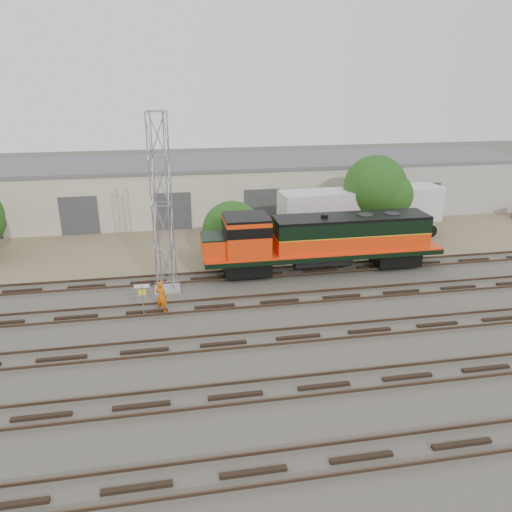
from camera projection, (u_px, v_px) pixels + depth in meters
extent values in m
plane|color=#47423A|center=(285.00, 313.00, 29.29)|extent=(140.00, 140.00, 0.00)
cube|color=#726047|center=(245.00, 236.00, 43.14)|extent=(80.00, 16.00, 0.02)
cube|color=black|center=(361.00, 457.00, 18.17)|extent=(80.00, 2.40, 0.14)
cube|color=#4C3828|center=(370.00, 470.00, 17.43)|extent=(80.00, 0.08, 0.14)
cube|color=#4C3828|center=(354.00, 440.00, 18.82)|extent=(80.00, 0.08, 0.14)
cube|color=black|center=(324.00, 386.00, 22.33)|extent=(80.00, 2.40, 0.14)
cube|color=#4C3828|center=(329.00, 393.00, 21.59)|extent=(80.00, 0.08, 0.14)
cube|color=#4C3828|center=(319.00, 374.00, 22.98)|extent=(80.00, 0.08, 0.14)
cube|color=black|center=(298.00, 337.00, 26.49)|extent=(80.00, 2.40, 0.14)
cube|color=#4C3828|center=(302.00, 342.00, 25.75)|extent=(80.00, 0.08, 0.14)
cube|color=#4C3828|center=(295.00, 328.00, 27.14)|extent=(80.00, 0.08, 0.14)
cube|color=black|center=(280.00, 301.00, 30.65)|extent=(80.00, 2.40, 0.14)
cube|color=#4C3828|center=(282.00, 304.00, 29.91)|extent=(80.00, 0.08, 0.14)
cube|color=#4C3828|center=(277.00, 294.00, 31.29)|extent=(80.00, 0.08, 0.14)
cube|color=black|center=(265.00, 274.00, 34.81)|extent=(80.00, 2.40, 0.14)
cube|color=#4C3828|center=(268.00, 276.00, 34.07)|extent=(80.00, 0.08, 0.14)
cube|color=#4C3828|center=(263.00, 268.00, 35.45)|extent=(80.00, 0.08, 0.14)
cube|color=beige|center=(232.00, 188.00, 49.68)|extent=(58.00, 10.00, 5.00)
cube|color=#59595B|center=(232.00, 161.00, 48.77)|extent=(58.40, 10.40, 0.30)
cube|color=#999993|center=(462.00, 190.00, 48.68)|extent=(14.00, 0.10, 5.00)
cube|color=#333335|center=(79.00, 216.00, 42.95)|extent=(3.20, 0.12, 3.40)
cube|color=#333335|center=(173.00, 212.00, 44.28)|extent=(3.20, 0.12, 3.40)
cube|color=#333335|center=(262.00, 208.00, 45.61)|extent=(3.20, 0.12, 3.40)
cube|color=#333335|center=(345.00, 204.00, 46.94)|extent=(3.20, 0.12, 3.40)
cube|color=#333335|center=(424.00, 200.00, 48.28)|extent=(3.20, 0.12, 3.40)
cube|color=black|center=(247.00, 266.00, 34.34)|extent=(3.16, 2.37, 0.99)
cube|color=black|center=(394.00, 256.00, 36.15)|extent=(3.16, 2.37, 0.99)
cube|color=black|center=(323.00, 252.00, 35.02)|extent=(16.79, 2.96, 0.35)
cylinder|color=black|center=(322.00, 260.00, 35.23)|extent=(4.15, 1.09, 1.09)
cube|color=red|center=(350.00, 240.00, 35.09)|extent=(10.86, 2.57, 1.19)
cube|color=black|center=(351.00, 225.00, 34.71)|extent=(10.86, 2.57, 0.99)
cube|color=black|center=(352.00, 217.00, 34.51)|extent=(10.86, 2.57, 0.20)
cube|color=red|center=(246.00, 237.00, 33.61)|extent=(2.96, 2.96, 2.57)
cube|color=black|center=(246.00, 217.00, 33.15)|extent=(2.96, 2.96, 0.16)
cube|color=red|center=(213.00, 247.00, 33.44)|extent=(1.58, 2.37, 1.38)
cube|color=gray|center=(167.00, 288.00, 32.54)|extent=(1.65, 1.65, 0.20)
cylinder|color=gray|center=(154.00, 202.00, 30.99)|extent=(0.08, 0.08, 11.00)
cylinder|color=gray|center=(170.00, 202.00, 31.16)|extent=(0.08, 0.08, 11.00)
cylinder|color=gray|center=(153.00, 206.00, 30.06)|extent=(0.08, 0.08, 11.00)
cylinder|color=gray|center=(170.00, 206.00, 30.23)|extent=(0.08, 0.08, 11.00)
cylinder|color=gray|center=(143.00, 301.00, 28.45)|extent=(0.07, 0.07, 2.09)
cube|color=white|center=(142.00, 286.00, 28.14)|extent=(0.86, 0.07, 0.21)
cube|color=yellow|center=(142.00, 292.00, 28.27)|extent=(0.43, 0.05, 0.33)
imported|color=#D2590B|center=(161.00, 297.00, 29.09)|extent=(0.86, 0.77, 1.97)
cube|color=silver|center=(361.00, 206.00, 41.57)|extent=(14.09, 3.87, 2.89)
cube|color=black|center=(416.00, 228.00, 43.66)|extent=(2.77, 2.87, 1.07)
cube|color=black|center=(304.00, 239.00, 40.05)|extent=(0.16, 0.16, 1.39)
cube|color=black|center=(296.00, 232.00, 42.00)|extent=(0.16, 0.16, 1.39)
cube|color=navy|center=(431.00, 209.00, 49.03)|extent=(1.87, 1.79, 1.50)
cylinder|color=#382619|center=(233.00, 253.00, 38.39)|extent=(0.31, 0.31, 0.42)
sphere|color=#134515|center=(232.00, 231.00, 37.76)|extent=(4.58, 4.58, 4.58)
sphere|color=#134515|center=(246.00, 239.00, 37.44)|extent=(3.20, 3.20, 3.20)
cylinder|color=#382619|center=(372.00, 224.00, 42.14)|extent=(0.30, 0.30, 2.61)
sphere|color=#134515|center=(375.00, 187.00, 41.06)|extent=(5.22, 5.22, 5.22)
sphere|color=#134515|center=(390.00, 195.00, 40.69)|extent=(3.65, 3.65, 3.65)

